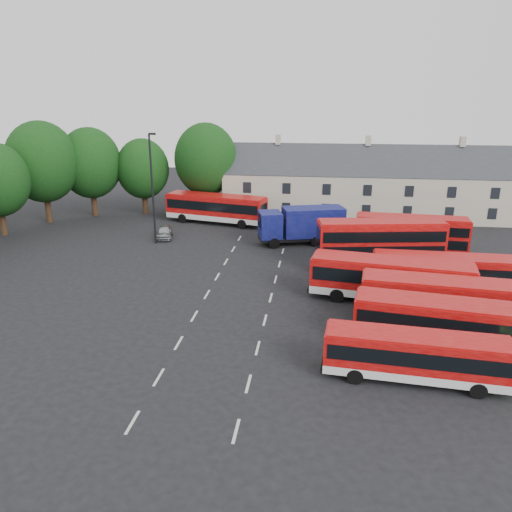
% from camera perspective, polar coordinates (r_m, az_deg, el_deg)
% --- Properties ---
extents(ground, '(140.00, 140.00, 0.00)m').
position_cam_1_polar(ground, '(37.29, -6.32, -5.56)').
color(ground, black).
rests_on(ground, ground).
extents(lane_markings, '(5.15, 33.80, 0.01)m').
position_cam_1_polar(lane_markings, '(38.62, -2.01, -4.59)').
color(lane_markings, beige).
rests_on(lane_markings, ground).
extents(treeline, '(29.92, 32.59, 12.01)m').
position_cam_1_polar(treeline, '(60.62, -21.73, 9.04)').
color(treeline, black).
rests_on(treeline, ground).
extents(terrace_houses, '(35.70, 7.13, 10.06)m').
position_cam_1_polar(terrace_houses, '(64.34, 12.37, 7.79)').
color(terrace_houses, beige).
rests_on(terrace_houses, ground).
extents(bus_row_a, '(9.85, 3.09, 2.74)m').
position_cam_1_polar(bus_row_a, '(28.47, 17.81, -10.58)').
color(bus_row_a, silver).
rests_on(bus_row_a, ground).
extents(bus_row_b, '(11.27, 4.14, 3.11)m').
position_cam_1_polar(bus_row_b, '(32.31, 21.07, -6.97)').
color(bus_row_b, silver).
rests_on(bus_row_b, ground).
extents(bus_row_c, '(11.42, 3.79, 3.17)m').
position_cam_1_polar(bus_row_c, '(35.73, 20.97, -4.49)').
color(bus_row_c, silver).
rests_on(bus_row_c, ground).
extents(bus_row_d, '(11.95, 4.46, 3.30)m').
position_cam_1_polar(bus_row_d, '(38.21, 15.14, -2.31)').
color(bus_row_d, silver).
rests_on(bus_row_d, ground).
extents(bus_row_e, '(10.91, 2.80, 3.07)m').
position_cam_1_polar(bus_row_e, '(41.17, 20.76, -1.61)').
color(bus_row_e, silver).
rests_on(bus_row_e, ground).
extents(bus_dd_south, '(11.18, 4.21, 4.48)m').
position_cam_1_polar(bus_dd_south, '(44.80, 14.01, 1.54)').
color(bus_dd_south, silver).
rests_on(bus_dd_south, ground).
extents(bus_dd_north, '(10.24, 3.09, 4.14)m').
position_cam_1_polar(bus_dd_north, '(48.58, 17.28, 2.30)').
color(bus_dd_north, silver).
rests_on(bus_dd_north, ground).
extents(bus_north, '(12.49, 5.62, 3.44)m').
position_cam_1_polar(bus_north, '(59.95, -4.59, 5.67)').
color(bus_north, silver).
rests_on(bus_north, ground).
extents(box_truck, '(9.09, 4.99, 3.80)m').
position_cam_1_polar(box_truck, '(51.62, 5.34, 3.69)').
color(box_truck, black).
rests_on(box_truck, ground).
extents(silver_car, '(2.38, 4.14, 1.33)m').
position_cam_1_polar(silver_car, '(54.82, -10.39, 2.74)').
color(silver_car, '#A4A7AC').
rests_on(silver_car, ground).
extents(lamppost, '(0.77, 0.28, 11.25)m').
position_cam_1_polar(lamppost, '(51.72, -11.74, 7.81)').
color(lamppost, black).
rests_on(lamppost, ground).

